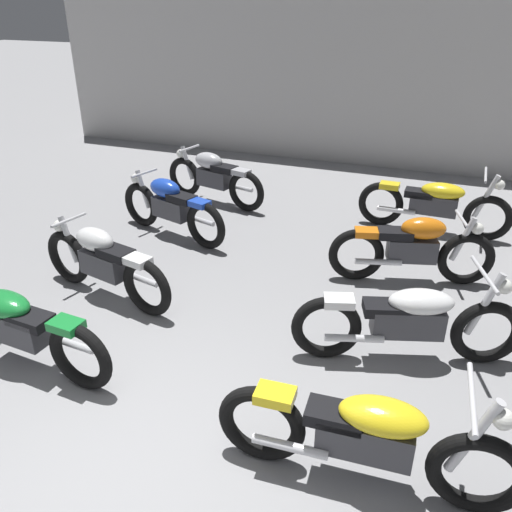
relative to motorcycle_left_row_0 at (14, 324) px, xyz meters
name	(u,v)px	position (x,y,z in m)	size (l,w,h in m)	color
ground_plane	(119,488)	(1.66, -0.88, -0.45)	(60.00, 60.00, 0.00)	gray
back_wall	(362,72)	(1.66, 7.67, 1.35)	(13.34, 0.24, 3.60)	#BCBAB7
motorcycle_left_row_0	(14,324)	(0.00, 0.00, 0.00)	(2.17, 0.68, 0.97)	black
motorcycle_left_row_1	(103,262)	(0.03, 1.34, 0.01)	(1.95, 0.62, 0.88)	black
motorcycle_left_row_2	(171,206)	(-0.09, 3.12, 0.01)	(1.92, 0.71, 0.88)	black
motorcycle_left_row_3	(214,176)	(-0.09, 4.56, 0.01)	(1.94, 0.64, 0.88)	black
motorcycle_right_row_0	(367,436)	(3.29, -0.21, 0.00)	(2.17, 0.68, 0.97)	black
motorcycle_right_row_1	(409,320)	(3.40, 1.36, 0.00)	(2.10, 0.91, 0.97)	black
motorcycle_right_row_2	(413,248)	(3.27, 2.95, 0.01)	(1.93, 0.72, 0.88)	black
motorcycle_right_row_3	(435,203)	(3.42, 4.58, 0.00)	(2.17, 0.68, 0.97)	black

